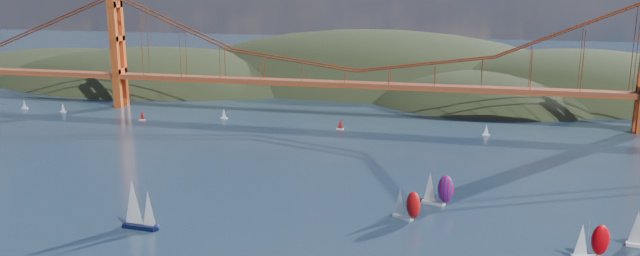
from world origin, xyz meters
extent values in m
ellipsoid|color=black|center=(-140.00, 260.00, -11.20)|extent=(240.00, 140.00, 64.00)
ellipsoid|color=black|center=(-10.00, 300.00, -16.80)|extent=(300.00, 180.00, 96.00)
ellipsoid|color=black|center=(110.00, 270.00, -13.30)|extent=(220.00, 140.00, 76.00)
ellipsoid|color=black|center=(60.00, 240.00, -8.40)|extent=(140.00, 110.00, 48.00)
ellipsoid|color=black|center=(-230.00, 290.00, -7.70)|extent=(200.00, 140.00, 44.00)
cube|color=brown|center=(0.00, 180.00, 16.00)|extent=(440.00, 7.00, 1.60)
cube|color=#95320E|center=(0.00, 180.00, 14.80)|extent=(440.00, 7.00, 0.80)
cube|color=#95320E|center=(-120.00, 180.00, 27.50)|extent=(4.00, 8.50, 55.00)
cube|color=black|center=(-30.92, 37.71, 0.55)|extent=(9.36, 3.17, 1.11)
cylinder|color=#99999E|center=(-30.46, 37.68, 7.76)|extent=(0.14, 0.14, 13.31)
cone|color=silver|center=(-32.57, 37.82, 7.09)|extent=(5.48, 5.48, 11.71)
cone|color=silver|center=(-28.16, 37.53, 5.76)|extent=(3.92, 3.92, 9.32)
cube|color=white|center=(33.84, 60.27, 0.34)|extent=(5.83, 4.03, 0.69)
cylinder|color=#99999E|center=(34.10, 60.14, 4.98)|extent=(0.09, 0.09, 8.58)
cone|color=silver|center=(32.92, 60.74, 4.55)|extent=(4.31, 4.31, 7.55)
ellipsoid|color=red|center=(36.64, 58.84, 4.55)|extent=(4.71, 4.07, 7.21)
cylinder|color=#99999E|center=(77.25, 45.13, 4.98)|extent=(0.09, 0.09, 8.59)
cone|color=silver|center=(75.96, 44.86, 4.55)|extent=(3.80, 3.80, 7.56)
ellipsoid|color=#D70007|center=(80.05, 45.72, 4.55)|extent=(4.44, 3.29, 7.22)
cube|color=white|center=(90.98, 54.83, 0.37)|extent=(6.38, 2.67, 0.74)
cone|color=silver|center=(89.88, 55.00, 4.92)|extent=(3.96, 3.96, 8.16)
cube|color=silver|center=(41.12, 73.29, 0.38)|extent=(6.61, 3.69, 0.76)
cylinder|color=#99999E|center=(41.42, 73.19, 5.54)|extent=(0.10, 0.10, 9.56)
cone|color=silver|center=(40.03, 73.65, 5.06)|extent=(4.51, 4.51, 8.41)
ellipsoid|color=red|center=(44.44, 72.19, 5.06)|extent=(5.11, 4.06, 8.03)
cube|color=silver|center=(-163.72, 163.58, 0.25)|extent=(3.00, 1.00, 0.50)
cone|color=white|center=(-163.72, 163.58, 2.60)|extent=(2.00, 2.00, 4.20)
cube|color=silver|center=(-139.86, 160.49, 0.25)|extent=(3.00, 1.00, 0.50)
cone|color=white|center=(-139.86, 160.49, 2.60)|extent=(2.00, 2.00, 4.20)
cube|color=silver|center=(-93.80, 153.00, 0.25)|extent=(3.00, 1.00, 0.50)
cone|color=red|center=(-93.80, 153.00, 2.60)|extent=(2.00, 2.00, 4.20)
cube|color=silver|center=(-58.85, 164.65, 0.25)|extent=(3.00, 1.00, 0.50)
cone|color=white|center=(-58.85, 164.65, 2.60)|extent=(2.00, 2.00, 4.20)
cube|color=silver|center=(57.64, 159.40, 0.25)|extent=(3.00, 1.00, 0.50)
cone|color=white|center=(57.64, 159.40, 2.60)|extent=(2.00, 2.00, 4.20)
cube|color=silver|center=(-2.70, 156.01, 0.25)|extent=(3.00, 1.00, 0.50)
cone|color=red|center=(-2.70, 156.01, 2.60)|extent=(2.00, 2.00, 4.20)
camera|label=1|loc=(48.32, -97.20, 62.08)|focal=35.00mm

